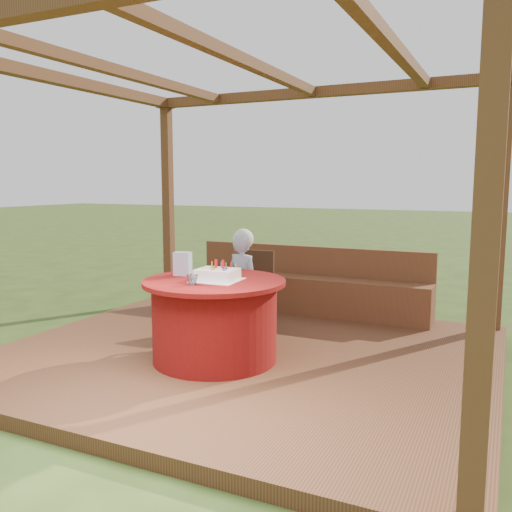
# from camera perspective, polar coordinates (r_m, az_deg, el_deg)

# --- Properties ---
(ground) EXTENTS (60.00, 60.00, 0.00)m
(ground) POSITION_cam_1_polar(r_m,az_deg,el_deg) (5.28, -1.18, -11.16)
(ground) COLOR #2E4517
(ground) RESTS_ON ground
(deck) EXTENTS (4.50, 4.00, 0.12)m
(deck) POSITION_cam_1_polar(r_m,az_deg,el_deg) (5.26, -1.18, -10.54)
(deck) COLOR brown
(deck) RESTS_ON ground
(pergola) EXTENTS (4.50, 4.00, 2.72)m
(pergola) POSITION_cam_1_polar(r_m,az_deg,el_deg) (5.04, -1.26, 15.70)
(pergola) COLOR brown
(pergola) RESTS_ON deck
(bench) EXTENTS (3.00, 0.42, 0.80)m
(bench) POSITION_cam_1_polar(r_m,az_deg,el_deg) (6.71, 5.37, -3.68)
(bench) COLOR brown
(bench) RESTS_ON deck
(table) EXTENTS (1.27, 1.27, 0.74)m
(table) POSITION_cam_1_polar(r_m,az_deg,el_deg) (4.89, -4.37, -6.68)
(table) COLOR maroon
(table) RESTS_ON deck
(chair) EXTENTS (0.41, 0.41, 0.84)m
(chair) POSITION_cam_1_polar(r_m,az_deg,el_deg) (5.98, -0.24, -3.18)
(chair) COLOR #371F11
(chair) RESTS_ON deck
(elderly_woman) EXTENTS (0.45, 0.37, 1.13)m
(elderly_woman) POSITION_cam_1_polar(r_m,az_deg,el_deg) (5.52, -1.35, -2.79)
(elderly_woman) COLOR #8FAFD5
(elderly_woman) RESTS_ON deck
(birthday_cake) EXTENTS (0.41, 0.41, 0.18)m
(birthday_cake) POSITION_cam_1_polar(r_m,az_deg,el_deg) (4.76, -4.10, -1.96)
(birthday_cake) COLOR white
(birthday_cake) RESTS_ON table
(gift_bag) EXTENTS (0.17, 0.12, 0.22)m
(gift_bag) POSITION_cam_1_polar(r_m,az_deg,el_deg) (5.05, -7.73, -0.81)
(gift_bag) COLOR #C680AD
(gift_bag) RESTS_ON table
(drinking_glass) EXTENTS (0.11, 0.11, 0.09)m
(drinking_glass) POSITION_cam_1_polar(r_m,az_deg,el_deg) (4.58, -6.71, -2.49)
(drinking_glass) COLOR white
(drinking_glass) RESTS_ON table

